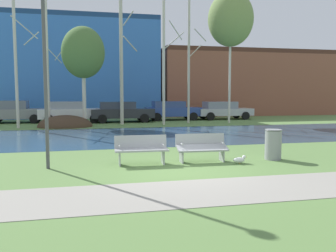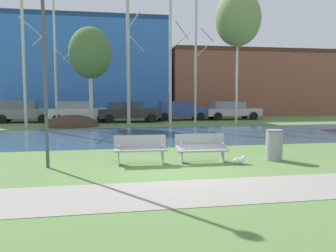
{
  "view_description": "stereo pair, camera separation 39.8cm",
  "coord_description": "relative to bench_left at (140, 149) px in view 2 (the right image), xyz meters",
  "views": [
    {
      "loc": [
        -2.44,
        -9.39,
        2.17
      ],
      "look_at": [
        0.01,
        1.67,
        1.09
      ],
      "focal_mm": 37.65,
      "sensor_mm": 36.0,
      "label": 1
    },
    {
      "loc": [
        -2.05,
        -9.47,
        2.17
      ],
      "look_at": [
        0.01,
        1.67,
        1.09
      ],
      "focal_mm": 37.65,
      "sensor_mm": 36.0,
      "label": 2
    }
  ],
  "objects": [
    {
      "name": "soil_mound",
      "position": [
        -3.06,
        12.79,
        -0.47
      ],
      "size": [
        3.43,
        2.87,
        1.48
      ],
      "primitive_type": "ellipsoid",
      "color": "#423021",
      "rests_on": "ground"
    },
    {
      "name": "parked_hatch_third_dark",
      "position": [
        0.75,
        15.63,
        0.32
      ],
      "size": [
        4.57,
        2.16,
        1.5
      ],
      "color": "#282B30",
      "rests_on": "ground"
    },
    {
      "name": "streetlamp",
      "position": [
        -2.7,
        -0.01,
        3.32
      ],
      "size": [
        0.32,
        0.32,
        5.73
      ],
      "color": "#4C4C51",
      "rests_on": "ground"
    },
    {
      "name": "river_band",
      "position": [
        0.95,
        7.08,
        -0.47
      ],
      "size": [
        80.0,
        8.05,
        0.01
      ],
      "primitive_type": "cube",
      "color": "#33516B",
      "rests_on": "ground"
    },
    {
      "name": "birch_left",
      "position": [
        -4.04,
        13.44,
        3.6
      ],
      "size": [
        1.47,
        2.26,
        8.08
      ],
      "color": "beige",
      "rests_on": "ground"
    },
    {
      "name": "birch_center_right",
      "position": [
        3.45,
        12.93,
        3.95
      ],
      "size": [
        1.49,
        2.62,
        8.67
      ],
      "color": "beige",
      "rests_on": "ground"
    },
    {
      "name": "seagull",
      "position": [
        2.93,
        -0.59,
        -0.34
      ],
      "size": [
        0.45,
        0.17,
        0.26
      ],
      "color": "white",
      "rests_on": "ground"
    },
    {
      "name": "birch_right",
      "position": [
        5.4,
        13.7,
        4.01
      ],
      "size": [
        1.34,
        2.12,
        8.86
      ],
      "color": "#BCB7A8",
      "rests_on": "ground"
    },
    {
      "name": "paved_path_strip",
      "position": [
        0.95,
        -3.24,
        -0.47
      ],
      "size": [
        60.0,
        2.07,
        0.01
      ],
      "primitive_type": "cube",
      "color": "gray",
      "rests_on": "ground"
    },
    {
      "name": "bench_right",
      "position": [
        1.91,
        0.0,
        0.0
      ],
      "size": [
        1.62,
        0.61,
        0.87
      ],
      "color": "#9EA0A3",
      "rests_on": "ground"
    },
    {
      "name": "parked_suv_fifth_silver",
      "position": [
        9.06,
        16.53,
        0.29
      ],
      "size": [
        4.52,
        2.04,
        1.45
      ],
      "color": "#B2B5BC",
      "rests_on": "ground"
    },
    {
      "name": "bench_left",
      "position": [
        0.0,
        0.0,
        0.0
      ],
      "size": [
        1.62,
        0.62,
        0.87
      ],
      "color": "#9EA0A3",
      "rests_on": "ground"
    },
    {
      "name": "birch_far_right",
      "position": [
        8.21,
        13.11,
        6.79
      ],
      "size": [
        3.16,
        3.16,
        9.33
      ],
      "color": "beige",
      "rests_on": "ground"
    },
    {
      "name": "building_blue_store",
      "position": [
        -3.78,
        23.87,
        3.91
      ],
      "size": [
        16.7,
        8.41,
        8.77
      ],
      "color": "#3870C6",
      "rests_on": "ground"
    },
    {
      "name": "parked_van_nearest_grey",
      "position": [
        -6.8,
        16.57,
        0.36
      ],
      "size": [
        4.15,
        2.06,
        1.6
      ],
      "color": "slate",
      "rests_on": "ground"
    },
    {
      "name": "building_brick_low",
      "position": [
        13.83,
        23.89,
        2.66
      ],
      "size": [
        17.4,
        8.56,
        6.26
      ],
      "color": "brown",
      "rests_on": "ground"
    },
    {
      "name": "parked_wagon_fourth_blue",
      "position": [
        4.83,
        16.65,
        0.32
      ],
      "size": [
        4.39,
        1.97,
        1.49
      ],
      "color": "#2D4793",
      "rests_on": "ground"
    },
    {
      "name": "birch_center_left",
      "position": [
        -1.84,
        12.85,
        4.21
      ],
      "size": [
        2.72,
        2.72,
        6.34
      ],
      "color": "beige",
      "rests_on": "ground"
    },
    {
      "name": "trash_bin",
      "position": [
        4.29,
        -0.15,
        0.04
      ],
      "size": [
        0.55,
        0.55,
        0.98
      ],
      "color": "gray",
      "rests_on": "ground"
    },
    {
      "name": "parked_sedan_second_white",
      "position": [
        -2.83,
        15.86,
        0.33
      ],
      "size": [
        4.63,
        2.01,
        1.53
      ],
      "color": "silver",
      "rests_on": "ground"
    },
    {
      "name": "ground_plane",
      "position": [
        0.95,
        8.95,
        -0.47
      ],
      "size": [
        120.0,
        120.0,
        0.0
      ],
      "primitive_type": "plane",
      "color": "#5B7F42"
    },
    {
      "name": "birch_center",
      "position": [
        0.67,
        13.8,
        4.32
      ],
      "size": [
        1.22,
        1.95,
        9.47
      ],
      "color": "#BCB7A8",
      "rests_on": "ground"
    },
    {
      "name": "birch_far_left",
      "position": [
        -5.77,
        12.51,
        3.88
      ],
      "size": [
        1.52,
        2.77,
        8.54
      ],
      "color": "beige",
      "rests_on": "ground"
    }
  ]
}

